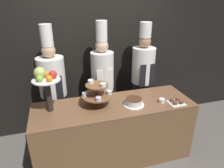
{
  "coord_description": "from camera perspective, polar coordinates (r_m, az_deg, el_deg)",
  "views": [
    {
      "loc": [
        -0.67,
        -1.85,
        2.16
      ],
      "look_at": [
        0.0,
        0.44,
        1.11
      ],
      "focal_mm": 32.0,
      "sensor_mm": 36.0,
      "label": 1
    }
  ],
  "objects": [
    {
      "name": "chef_left",
      "position": [
        3.04,
        -16.54,
        -0.45
      ],
      "size": [
        0.38,
        0.38,
        1.84
      ],
      "color": "#38332D",
      "rests_on": "ground_plane"
    },
    {
      "name": "tiered_stand",
      "position": [
        2.55,
        -4.29,
        -2.55
      ],
      "size": [
        0.4,
        0.4,
        0.33
      ],
      "color": "brown",
      "rests_on": "buffet_counter"
    },
    {
      "name": "cup_white",
      "position": [
        2.75,
        14.07,
        -4.61
      ],
      "size": [
        0.08,
        0.08,
        0.05
      ],
      "color": "white",
      "rests_on": "buffet_counter"
    },
    {
      "name": "wall_back",
      "position": [
        3.33,
        -4.32,
        10.36
      ],
      "size": [
        10.0,
        0.06,
        2.8
      ],
      "color": "black",
      "rests_on": "ground_plane"
    },
    {
      "name": "buffet_counter",
      "position": [
        2.87,
        0.58,
        -13.34
      ],
      "size": [
        2.11,
        0.69,
        0.86
      ],
      "color": "brown",
      "rests_on": "ground_plane"
    },
    {
      "name": "chef_center_left",
      "position": [
        3.11,
        -2.72,
        1.61
      ],
      "size": [
        0.35,
        0.35,
        1.86
      ],
      "color": "#38332D",
      "rests_on": "ground_plane"
    },
    {
      "name": "cake_round",
      "position": [
        2.62,
        6.25,
        -5.12
      ],
      "size": [
        0.27,
        0.27,
        0.09
      ],
      "color": "white",
      "rests_on": "buffet_counter"
    },
    {
      "name": "cake_square_tray",
      "position": [
        2.79,
        17.92,
        -4.89
      ],
      "size": [
        0.2,
        0.2,
        0.05
      ],
      "color": "white",
      "rests_on": "buffet_counter"
    },
    {
      "name": "fruit_pedestal",
      "position": [
        2.47,
        -18.54,
        0.78
      ],
      "size": [
        0.33,
        0.33,
        0.56
      ],
      "color": "#2D231E",
      "rests_on": "buffet_counter"
    },
    {
      "name": "chef_center_right",
      "position": [
        3.32,
        8.78,
        2.87
      ],
      "size": [
        0.36,
        0.36,
        1.82
      ],
      "color": "#28282D",
      "rests_on": "ground_plane"
    }
  ]
}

